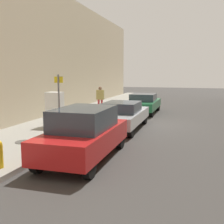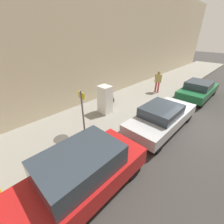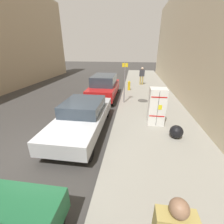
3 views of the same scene
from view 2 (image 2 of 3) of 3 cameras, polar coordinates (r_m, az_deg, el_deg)
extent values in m
plane|color=#383533|center=(9.79, 27.18, -4.04)|extent=(80.00, 80.00, 0.00)
cube|color=gray|center=(11.40, 6.64, 4.05)|extent=(4.11, 44.00, 0.16)
cube|color=beige|center=(12.53, -4.66, 25.41)|extent=(2.08, 39.60, 8.24)
cube|color=white|center=(9.24, -2.65, 4.71)|extent=(0.76, 0.66, 1.74)
cube|color=black|center=(9.45, -1.18, 5.30)|extent=(0.01, 0.01, 1.66)
cube|color=yellow|center=(9.48, -1.59, 5.99)|extent=(0.16, 0.01, 0.22)
cube|color=red|center=(9.25, -1.21, 8.49)|extent=(0.68, 0.01, 0.05)
cube|color=red|center=(9.60, -1.16, 3.39)|extent=(0.68, 0.01, 0.05)
cylinder|color=#47443F|center=(7.72, -18.84, -9.63)|extent=(0.70, 0.70, 0.02)
cylinder|color=slate|center=(6.24, -10.73, -3.49)|extent=(0.07, 0.07, 2.64)
cube|color=yellow|center=(5.76, -11.56, 6.13)|extent=(0.36, 0.02, 0.24)
sphere|color=black|center=(10.71, -0.49, 4.63)|extent=(0.54, 0.54, 0.54)
cylinder|color=#B73338|center=(13.36, 16.31, 9.15)|extent=(0.14, 0.14, 0.88)
cylinder|color=#B73338|center=(13.26, 17.18, 8.89)|extent=(0.14, 0.14, 0.88)
cube|color=#A8934C|center=(13.10, 17.21, 12.17)|extent=(0.51, 0.22, 0.66)
sphere|color=#8C664C|center=(12.99, 17.49, 14.06)|extent=(0.24, 0.24, 0.24)
cube|color=red|center=(5.19, -11.32, -23.56)|extent=(1.85, 4.43, 0.70)
cube|color=#2D3842|center=(4.67, -12.16, -18.20)|extent=(1.63, 2.43, 0.70)
cylinder|color=black|center=(6.56, -3.41, -13.81)|extent=(0.22, 0.66, 0.66)
cylinder|color=black|center=(5.82, 8.15, -20.98)|extent=(0.22, 0.66, 0.66)
cylinder|color=black|center=(5.69, -31.68, -28.08)|extent=(0.22, 0.66, 0.66)
cube|color=silver|center=(8.45, 18.50, -2.21)|extent=(1.86, 4.77, 0.55)
cube|color=#2D3842|center=(8.01, 18.29, 0.40)|extent=(1.64, 2.00, 0.50)
cylinder|color=black|center=(10.30, 18.82, 1.66)|extent=(0.22, 0.74, 0.74)
cylinder|color=black|center=(9.85, 27.06, -1.32)|extent=(0.22, 0.74, 0.74)
cylinder|color=black|center=(7.60, 6.66, -6.87)|extent=(0.22, 0.74, 0.74)
cylinder|color=black|center=(6.98, 17.32, -11.86)|extent=(0.22, 0.74, 0.74)
cube|color=#1E6038|center=(13.74, 29.96, 7.11)|extent=(1.88, 4.53, 0.55)
cube|color=#2D3842|center=(13.38, 30.22, 8.96)|extent=(1.65, 1.90, 0.50)
cylinder|color=black|center=(15.54, 28.66, 8.47)|extent=(0.22, 0.71, 0.71)
cylinder|color=black|center=(15.24, 34.34, 6.63)|extent=(0.22, 0.71, 0.71)
cylinder|color=black|center=(12.51, 24.04, 5.30)|extent=(0.22, 0.71, 0.71)
cylinder|color=black|center=(12.14, 31.00, 2.95)|extent=(0.22, 0.71, 0.71)
camera|label=1|loc=(7.16, -132.36, -35.73)|focal=45.00mm
camera|label=3|loc=(13.63, 23.78, 21.20)|focal=24.00mm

